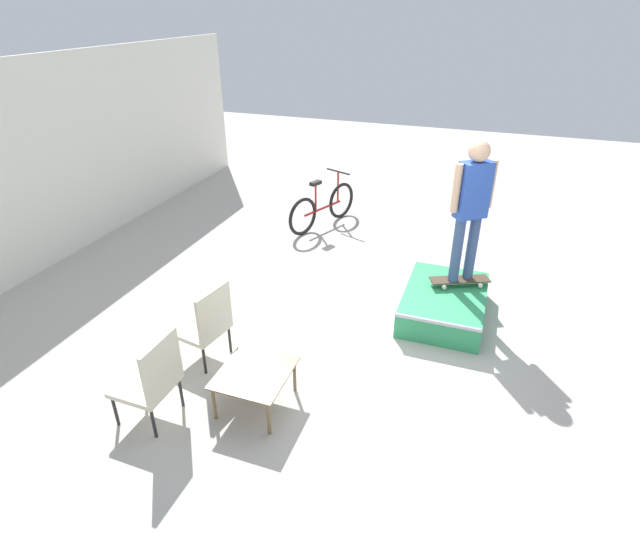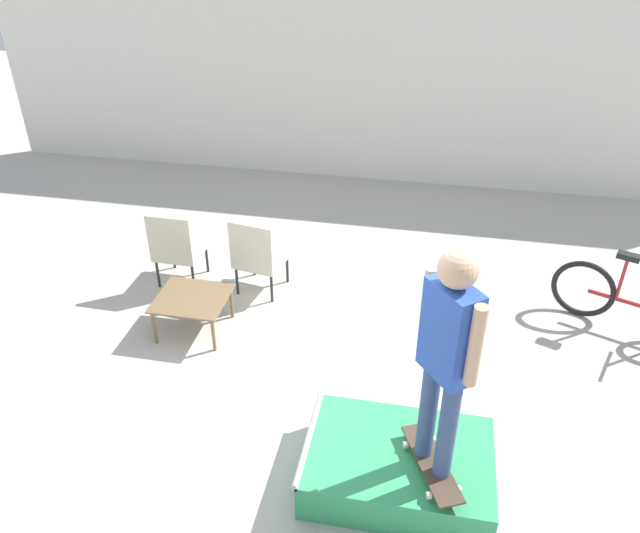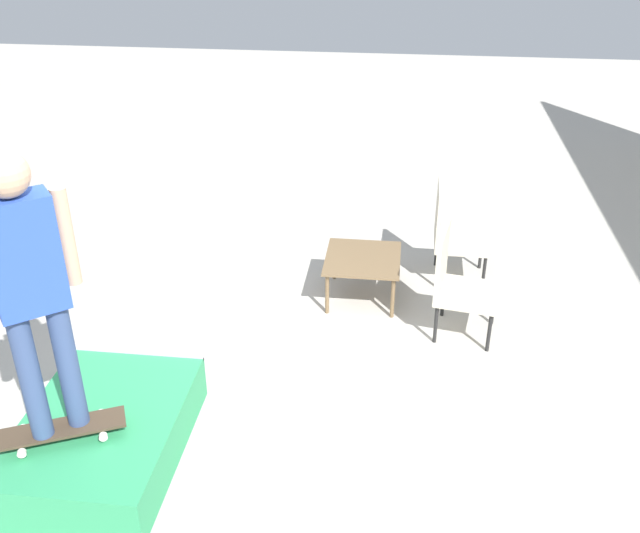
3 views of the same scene
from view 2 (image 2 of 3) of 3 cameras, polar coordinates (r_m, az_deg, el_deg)
The scene contains 9 objects.
ground_plane at distance 5.97m, azimuth -2.45°, elevation -11.64°, with size 24.00×24.00×0.00m, color #B7B2A8.
house_wall_back at distance 9.76m, azimuth 4.58°, elevation 16.21°, with size 12.00×0.06×3.00m.
skate_ramp_box at distance 5.20m, azimuth 7.14°, elevation -17.67°, with size 1.47×1.01×0.37m.
skateboard_on_ramp at distance 4.92m, azimuth 10.16°, elevation -17.28°, with size 0.50×0.79×0.07m.
person_skater at distance 4.17m, azimuth 11.57°, elevation -7.35°, with size 0.39×0.46×1.81m.
coffee_table at distance 6.65m, azimuth -11.61°, elevation -3.12°, with size 0.74×0.68×0.42m.
patio_chair_left at distance 7.39m, azimuth -13.01°, elevation 1.73°, with size 0.53×0.53×0.96m.
patio_chair_right at distance 7.08m, azimuth -5.77°, elevation 1.01°, with size 0.60×0.60×0.96m.
bicycle at distance 7.29m, azimuth 26.92°, elevation -2.96°, with size 1.62×0.75×0.94m.
Camera 2 is at (1.09, -4.20, 4.10)m, focal length 35.00 mm.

